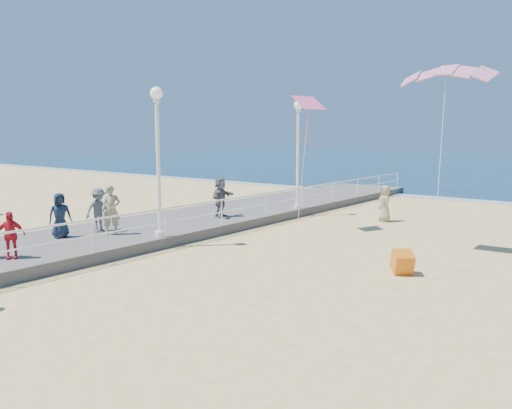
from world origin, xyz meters
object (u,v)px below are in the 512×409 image
Objects in this scene: spectator_2 at (99,210)px; spectator_4 at (60,215)px; lamp_post_mid at (158,146)px; beach_walker_c at (385,203)px; spectator_6 at (111,210)px; spectator_5 at (221,197)px; box_kite at (402,264)px; lamp_post_far at (298,143)px; spectator_3 at (10,235)px.

spectator_4 is (-0.09, -1.55, -0.03)m from spectator_2.
beach_walker_c is (4.14, 10.18, -2.80)m from lamp_post_mid.
lamp_post_mid is 3.00m from spectator_6.
spectator_5 reaches higher than beach_walker_c.
beach_walker_c is (5.81, 11.04, -0.46)m from spectator_6.
spectator_6 is 1.06× the size of beach_walker_c.
lamp_post_mid is at bearing 154.81° from box_kite.
spectator_5 is 1.03× the size of beach_walker_c.
lamp_post_mid is 8.87× the size of box_kite.
lamp_post_far is 3.74× the size of spectator_3.
spectator_4 is at bearing -73.55° from beach_walker_c.
spectator_4 reaches higher than beach_walker_c.
lamp_post_mid is 3.18× the size of spectator_2.
lamp_post_mid is 2.90× the size of spectator_6.
lamp_post_far reaches higher than spectator_5.
lamp_post_mid is 5.37m from spectator_5.
spectator_6 is (1.01, 1.45, 0.11)m from spectator_4.
spectator_2 is 0.94× the size of spectator_5.
spectator_5 is (-1.24, 4.65, -2.37)m from lamp_post_mid.
spectator_4 is (-2.68, -2.31, -2.45)m from lamp_post_mid.
box_kite is (10.89, 2.77, -0.94)m from spectator_2.
spectator_5 reaches higher than spectator_2.
spectator_6 is 10.42m from box_kite.
spectator_3 is (-0.99, -13.91, -2.55)m from lamp_post_far.
beach_walker_c is (6.73, 10.94, -0.37)m from spectator_2.
box_kite is (8.29, 2.01, -3.36)m from lamp_post_mid.
spectator_6 is at bearing -152.83° from lamp_post_mid.
spectator_6 is at bearing -15.89° from spectator_4.
spectator_2 is 12.85m from beach_walker_c.
box_kite is at bearing -70.06° from spectator_2.
lamp_post_mid is at bearing -176.71° from spectator_5.
spectator_5 reaches higher than box_kite.
lamp_post_far is at bearing -9.22° from spectator_2.
spectator_5 is at bearing 35.59° from spectator_3.
lamp_post_far is 5.13m from beach_walker_c.
spectator_2 reaches higher than spectator_4.
beach_walker_c is at bearing 5.31° from spectator_6.
spectator_6 is (-0.68, 4.05, 0.21)m from spectator_3.
spectator_6 is at bearing 43.60° from spectator_3.
spectator_5 is at bearing -105.97° from lamp_post_far.
spectator_2 is at bearing 55.15° from spectator_3.
spectator_3 is at bearing -128.25° from spectator_4.
spectator_3 is 2.37× the size of box_kite.
lamp_post_far reaches higher than spectator_4.
spectator_6 is at bearing 163.86° from spectator_5.
spectator_3 is at bearing 177.89° from box_kite.
lamp_post_mid is at bearing -90.00° from lamp_post_far.
spectator_6 is (-1.67, -0.86, -2.34)m from lamp_post_mid.
lamp_post_mid and lamp_post_far have the same top height.
box_kite is (9.97, 2.87, -1.02)m from spectator_6.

